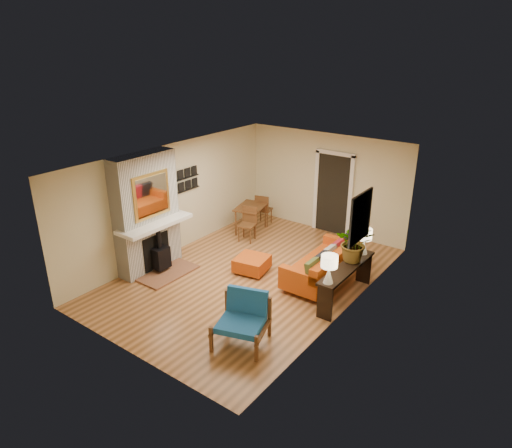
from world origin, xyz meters
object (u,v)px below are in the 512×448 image
object	(u,v)px
sofa	(325,265)
lamp_near	(329,266)
dining_table	(253,211)
lamp_far	(364,238)
blue_chair	(243,316)
houseplant	(355,242)
ottoman	(252,263)
console_table	(347,273)

from	to	relation	value
sofa	lamp_near	bearing A→B (deg)	-60.69
dining_table	lamp_far	world-z (taller)	lamp_far
blue_chair	houseplant	size ratio (longest dim) A/B	1.32
ottoman	lamp_far	bearing A→B (deg)	21.73
blue_chair	lamp_far	bearing A→B (deg)	74.40
ottoman	blue_chair	bearing A→B (deg)	-56.50
dining_table	lamp_far	bearing A→B (deg)	-15.36
sofa	lamp_near	distance (m)	1.59
blue_chair	dining_table	world-z (taller)	blue_chair
ottoman	lamp_far	xyz separation A→B (m)	(2.17, 0.87, 0.87)
ottoman	lamp_near	world-z (taller)	lamp_near
sofa	houseplant	distance (m)	1.04
lamp_far	dining_table	bearing A→B (deg)	164.64
blue_chair	dining_table	xyz separation A→B (m)	(-2.67, 3.87, 0.10)
blue_chair	sofa	bearing A→B (deg)	87.49
ottoman	sofa	bearing A→B (deg)	22.76
lamp_near	ottoman	bearing A→B (deg)	163.99
console_table	houseplant	xyz separation A→B (m)	(-0.01, 0.30, 0.54)
lamp_near	blue_chair	bearing A→B (deg)	-119.71
sofa	lamp_far	size ratio (longest dim) A/B	3.83
blue_chair	lamp_far	distance (m)	3.08
sofa	console_table	world-z (taller)	sofa
ottoman	blue_chair	size ratio (longest dim) A/B	0.75
dining_table	lamp_near	xyz separation A→B (m)	(3.49, -2.45, 0.49)
lamp_far	houseplant	bearing A→B (deg)	-91.38
dining_table	console_table	size ratio (longest dim) A/B	0.89
console_table	lamp_far	distance (m)	0.86
ottoman	lamp_near	distance (m)	2.42
ottoman	houseplant	world-z (taller)	houseplant
lamp_near	lamp_far	bearing A→B (deg)	90.00
dining_table	lamp_near	distance (m)	4.29
blue_chair	console_table	world-z (taller)	blue_chair
sofa	dining_table	size ratio (longest dim) A/B	1.25
dining_table	console_table	bearing A→B (deg)	-25.61
dining_table	lamp_far	size ratio (longest dim) A/B	3.06
ottoman	dining_table	size ratio (longest dim) A/B	0.47
lamp_near	lamp_far	distance (m)	1.49
ottoman	lamp_far	world-z (taller)	lamp_far
lamp_near	houseplant	size ratio (longest dim) A/B	0.68
lamp_near	sofa	bearing A→B (deg)	119.31
dining_table	lamp_near	world-z (taller)	lamp_near
console_table	blue_chair	bearing A→B (deg)	-110.29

